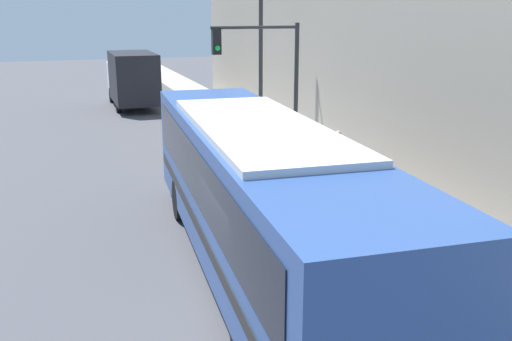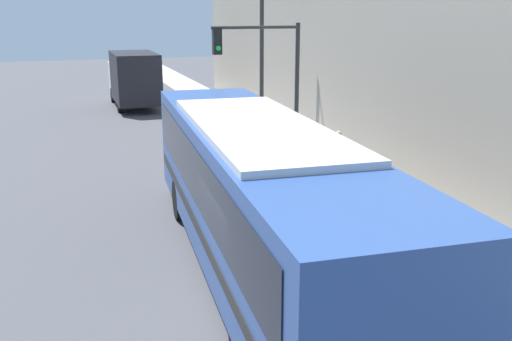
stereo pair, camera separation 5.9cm
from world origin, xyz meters
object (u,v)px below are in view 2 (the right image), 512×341
at_px(fire_hydrant, 386,203).
at_px(parking_meter, 326,150).
at_px(city_bus, 257,189).
at_px(delivery_truck, 133,78).
at_px(traffic_light_pole, 267,67).
at_px(pedestrian_near_corner, 338,155).
at_px(street_lamp, 253,24).

xyz_separation_m(fire_hydrant, parking_meter, (0.00, 3.77, 0.61)).
relative_size(city_bus, delivery_truck, 1.90).
xyz_separation_m(traffic_light_pole, pedestrian_near_corner, (1.30, -3.22, -2.58)).
distance_m(traffic_light_pole, street_lamp, 4.48).
bearing_deg(city_bus, delivery_truck, 92.80).
bearing_deg(street_lamp, delivery_truck, 110.55).
height_order(city_bus, pedestrian_near_corner, city_bus).
height_order(city_bus, delivery_truck, city_bus).
bearing_deg(parking_meter, city_bus, -127.41).
bearing_deg(traffic_light_pole, parking_meter, -70.81).
bearing_deg(pedestrian_near_corner, city_bus, -130.67).
bearing_deg(fire_hydrant, traffic_light_pole, 98.63).
relative_size(city_bus, street_lamp, 1.56).
bearing_deg(street_lamp, city_bus, -108.30).
bearing_deg(traffic_light_pole, city_bus, -111.21).
height_order(traffic_light_pole, parking_meter, traffic_light_pole).
bearing_deg(street_lamp, fire_hydrant, -89.32).
bearing_deg(city_bus, traffic_light_pole, 72.44).
distance_m(city_bus, fire_hydrant, 4.98).
xyz_separation_m(traffic_light_pole, parking_meter, (1.02, -2.92, -2.47)).
distance_m(fire_hydrant, parking_meter, 3.82).
relative_size(city_bus, pedestrian_near_corner, 7.76).
distance_m(delivery_truck, traffic_light_pole, 14.97).
bearing_deg(pedestrian_near_corner, parking_meter, 133.26).
height_order(fire_hydrant, street_lamp, street_lamp).
relative_size(fire_hydrant, street_lamp, 0.08).
bearing_deg(traffic_light_pole, delivery_truck, 101.66).
xyz_separation_m(delivery_truck, traffic_light_pole, (3.00, -14.55, 1.85)).
xyz_separation_m(fire_hydrant, street_lamp, (-0.13, 10.87, 4.44)).
xyz_separation_m(traffic_light_pole, street_lamp, (0.89, 4.18, 1.37)).
height_order(parking_meter, pedestrian_near_corner, pedestrian_near_corner).
xyz_separation_m(city_bus, street_lamp, (4.23, 12.80, 3.00)).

